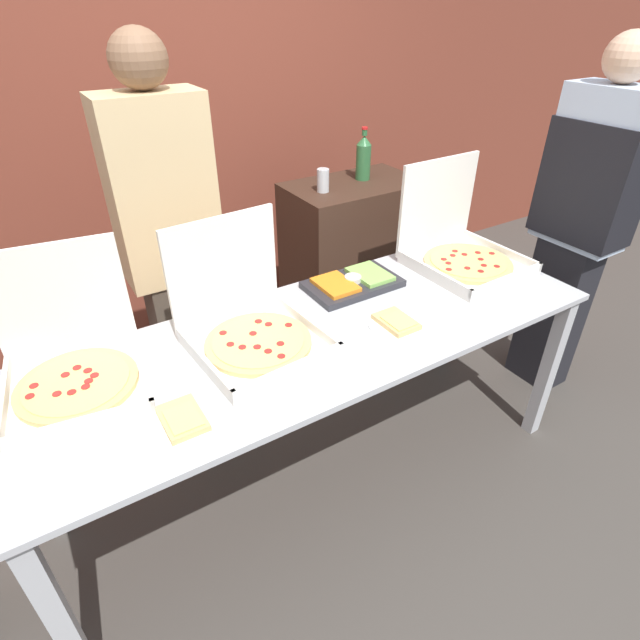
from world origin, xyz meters
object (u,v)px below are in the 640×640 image
pizza_box_far_left (250,324)px  paper_plate_front_left (396,323)px  pizza_box_near_right (460,248)px  paper_plate_front_center (183,419)px  pizza_box_far_right (73,363)px  veggie_tray (353,283)px  soda_bottle (363,157)px  person_server_vest (583,213)px  person_guest_cap (173,257)px  soda_can_silver (323,180)px

pizza_box_far_left → paper_plate_front_left: 0.57m
pizza_box_near_right → paper_plate_front_center: bearing=-168.5°
pizza_box_far_right → pizza_box_near_right: bearing=6.6°
pizza_box_far_left → paper_plate_front_center: pizza_box_far_left is taller
veggie_tray → soda_bottle: size_ratio=1.42×
person_server_vest → person_guest_cap: bearing=69.3°
soda_bottle → person_server_vest: person_server_vest is taller
pizza_box_far_right → person_guest_cap: person_guest_cap is taller
paper_plate_front_center → soda_can_silver: bearing=42.5°
pizza_box_far_left → veggie_tray: bearing=10.0°
pizza_box_far_right → person_guest_cap: (0.50, 0.47, 0.06)m
person_guest_cap → soda_can_silver: bearing=-164.7°
paper_plate_front_left → veggie_tray: size_ratio=0.53×
soda_bottle → paper_plate_front_left: bearing=-119.7°
pizza_box_near_right → person_server_vest: 0.66m
pizza_box_far_left → person_server_vest: bearing=-8.4°
person_server_vest → pizza_box_far_right: bearing=84.4°
paper_plate_front_center → veggie_tray: veggie_tray is taller
paper_plate_front_left → person_server_vest: (1.22, 0.07, 0.18)m
pizza_box_far_left → person_guest_cap: size_ratio=0.27×
paper_plate_front_center → soda_can_silver: (1.19, 1.09, 0.24)m
veggie_tray → person_server_vest: person_server_vest is taller
paper_plate_front_left → soda_bottle: size_ratio=0.76×
paper_plate_front_center → soda_can_silver: size_ratio=1.66×
soda_can_silver → person_server_vest: (0.91, -0.95, -0.06)m
pizza_box_far_left → person_server_vest: size_ratio=0.27×
pizza_box_near_right → soda_can_silver: bearing=109.9°
pizza_box_far_right → person_guest_cap: size_ratio=0.28×
pizza_box_near_right → veggie_tray: pizza_box_near_right is taller
person_server_vest → soda_can_silver: bearing=43.8°
pizza_box_far_right → paper_plate_front_left: pizza_box_far_right is taller
pizza_box_near_right → pizza_box_far_left: (-1.13, -0.06, -0.00)m
veggie_tray → soda_bottle: 0.99m
pizza_box_far_right → paper_plate_front_left: bearing=-7.1°
pizza_box_far_left → soda_can_silver: (0.84, 0.82, 0.18)m
soda_can_silver → person_guest_cap: 0.97m
soda_can_silver → person_guest_cap: person_guest_cap is taller
paper_plate_front_center → person_guest_cap: person_guest_cap is taller
pizza_box_near_right → soda_bottle: 0.86m
soda_bottle → person_server_vest: 1.18m
pizza_box_far_right → soda_bottle: soda_bottle is taller
paper_plate_front_left → person_server_vest: person_server_vest is taller
paper_plate_front_left → person_server_vest: 1.23m
pizza_box_near_right → paper_plate_front_center: size_ratio=2.39×
soda_bottle → soda_can_silver: size_ratio=2.33×
pizza_box_far_left → veggie_tray: 0.58m
veggie_tray → soda_can_silver: soda_can_silver is taller
pizza_box_far_right → soda_can_silver: pizza_box_far_right is taller
veggie_tray → soda_can_silver: size_ratio=3.32×
paper_plate_front_left → person_guest_cap: (-0.62, 0.77, 0.13)m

